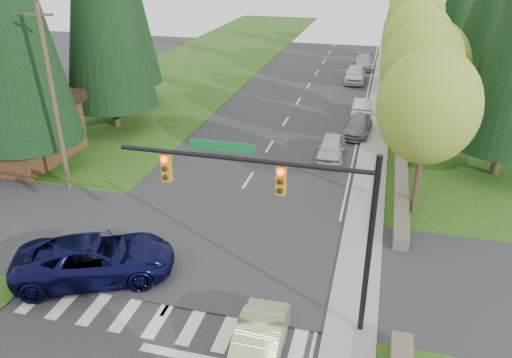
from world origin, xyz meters
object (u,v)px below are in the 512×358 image
at_px(parked_car_b, 358,126).
at_px(parked_car_d, 355,74).
at_px(parked_car_c, 362,109).
at_px(sedan_champagne, 257,349).
at_px(parked_car_a, 331,148).
at_px(parked_car_e, 364,62).
at_px(suv_navy, 95,259).

height_order(parked_car_b, parked_car_d, parked_car_d).
relative_size(parked_car_b, parked_car_c, 1.10).
bearing_deg(parked_car_d, sedan_champagne, -91.96).
bearing_deg(parked_car_b, parked_car_c, 93.30).
bearing_deg(parked_car_a, parked_car_b, 73.67).
xyz_separation_m(sedan_champagne, parked_car_c, (1.56, 27.00, -0.06)).
relative_size(sedan_champagne, parked_car_e, 0.90).
height_order(suv_navy, parked_car_b, suv_navy).
bearing_deg(parked_car_c, parked_car_b, -88.79).
bearing_deg(parked_car_d, suv_navy, -104.21).
bearing_deg(suv_navy, parked_car_b, -48.89).
distance_m(suv_navy, parked_car_e, 42.10).
xyz_separation_m(suv_navy, parked_car_d, (7.75, 34.98, -0.08)).
xyz_separation_m(parked_car_a, parked_car_c, (1.32, 8.98, -0.06)).
bearing_deg(parked_car_e, parked_car_a, -96.82).
distance_m(parked_car_a, parked_car_b, 5.15).
relative_size(suv_navy, parked_car_e, 1.34).
relative_size(parked_car_a, parked_car_b, 0.96).
height_order(parked_car_c, parked_car_e, parked_car_e).
bearing_deg(parked_car_e, sedan_champagne, -96.78).
height_order(sedan_champagne, suv_navy, suv_navy).
distance_m(suv_navy, parked_car_b, 21.99).
bearing_deg(parked_car_e, parked_car_c, -92.87).
bearing_deg(sedan_champagne, parked_car_a, 87.54).
height_order(suv_navy, parked_car_c, suv_navy).
distance_m(parked_car_c, parked_car_d, 11.07).
height_order(sedan_champagne, parked_car_a, parked_car_a).
bearing_deg(parked_car_b, parked_car_e, 95.82).
bearing_deg(parked_car_e, parked_car_d, -100.15).
bearing_deg(parked_car_c, suv_navy, -109.66).
distance_m(parked_car_a, parked_car_d, 19.96).
relative_size(parked_car_b, parked_car_d, 0.93).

